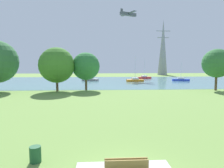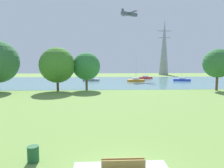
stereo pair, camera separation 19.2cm
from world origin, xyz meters
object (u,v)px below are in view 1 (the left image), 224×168
(sailboat_red, at_px, (144,77))
(electricity_pylon, at_px, (163,48))
(tree_mid_shore, at_px, (86,66))
(bench_facing_water, at_px, (126,168))
(sailboat_gray, at_px, (90,79))
(light_aircraft, at_px, (128,14))
(litter_bin, at_px, (35,154))
(tree_west_far, at_px, (217,63))
(sailboat_blue, at_px, (181,79))
(tree_east_near, at_px, (57,65))
(sailboat_orange, at_px, (135,80))

(sailboat_red, height_order, electricity_pylon, electricity_pylon)
(tree_mid_shore, relative_size, electricity_pylon, 0.28)
(bench_facing_water, xyz_separation_m, sailboat_gray, (-3.98, 51.11, 0.00))
(electricity_pylon, bearing_deg, light_aircraft, -133.86)
(litter_bin, xyz_separation_m, sailboat_gray, (0.31, 49.42, 0.07))
(light_aircraft, bearing_deg, sailboat_red, -43.96)
(tree_west_far, bearing_deg, sailboat_blue, 84.49)
(litter_bin, distance_m, tree_east_near, 27.59)
(tree_east_near, height_order, tree_west_far, tree_east_near)
(sailboat_orange, bearing_deg, litter_bin, -105.79)
(bench_facing_water, distance_m, sailboat_blue, 54.24)
(litter_bin, xyz_separation_m, tree_east_near, (-4.55, 26.86, 4.31))
(tree_west_far, bearing_deg, tree_east_near, 178.82)
(sailboat_blue, bearing_deg, tree_east_near, -146.61)
(sailboat_red, bearing_deg, electricity_pylon, 60.40)
(sailboat_red, relative_size, sailboat_orange, 0.89)
(sailboat_orange, height_order, tree_west_far, tree_west_far)
(sailboat_blue, xyz_separation_m, tree_mid_shore, (-26.35, -19.29, 4.05))
(sailboat_red, bearing_deg, bench_facing_water, -103.25)
(sailboat_red, xyz_separation_m, tree_east_near, (-22.85, -30.94, 4.26))
(sailboat_gray, xyz_separation_m, tree_east_near, (-4.86, -22.56, 4.24))
(tree_east_near, xyz_separation_m, light_aircraft, (17.80, 35.81, 17.95))
(electricity_pylon, height_order, light_aircraft, electricity_pylon)
(bench_facing_water, height_order, sailboat_blue, sailboat_blue)
(sailboat_orange, height_order, light_aircraft, light_aircraft)
(sailboat_gray, relative_size, sailboat_orange, 1.10)
(litter_bin, height_order, light_aircraft, light_aircraft)
(sailboat_blue, bearing_deg, tree_mid_shore, -143.79)
(sailboat_orange, height_order, electricity_pylon, electricity_pylon)
(sailboat_blue, bearing_deg, sailboat_gray, 176.09)
(sailboat_blue, relative_size, tree_west_far, 0.70)
(sailboat_gray, height_order, tree_east_near, tree_east_near)
(litter_bin, distance_m, tree_mid_shore, 28.61)
(sailboat_orange, height_order, tree_east_near, tree_east_near)
(sailboat_gray, distance_m, sailboat_blue, 26.67)
(bench_facing_water, xyz_separation_m, electricity_pylon, (28.09, 84.28, 12.16))
(bench_facing_water, distance_m, light_aircraft, 68.67)
(sailboat_orange, xyz_separation_m, light_aircraft, (0.10, 16.20, 22.20))
(sailboat_red, xyz_separation_m, sailboat_blue, (8.61, -10.20, -0.01))
(sailboat_red, distance_m, electricity_pylon, 31.00)
(tree_west_far, bearing_deg, litter_bin, -133.43)
(sailboat_red, distance_m, tree_mid_shore, 34.65)
(sailboat_blue, height_order, tree_west_far, tree_west_far)
(tree_east_near, bearing_deg, sailboat_orange, 47.94)
(sailboat_blue, xyz_separation_m, tree_west_far, (-2.06, -21.35, 4.61))
(sailboat_red, bearing_deg, light_aircraft, 136.04)
(bench_facing_water, distance_m, sailboat_orange, 48.97)
(tree_east_near, distance_m, electricity_pylon, 67.32)
(bench_facing_water, distance_m, litter_bin, 4.62)
(tree_east_near, bearing_deg, light_aircraft, 63.57)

